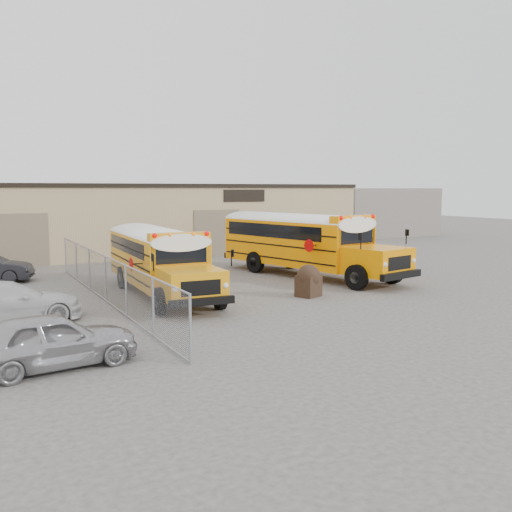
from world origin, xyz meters
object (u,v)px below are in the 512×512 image
tarp_bundle (308,280)px  car_white (8,302)px  school_bus_right (224,232)px  school_bus_left (128,243)px  car_silver (51,340)px

tarp_bundle → car_white: bearing=176.2°
school_bus_right → tarp_bundle: bearing=-97.3°
school_bus_left → school_bus_right: 6.74m
tarp_bundle → car_silver: 11.71m
school_bus_left → car_silver: school_bus_left is taller
school_bus_left → tarp_bundle: (4.91, -9.14, -0.94)m
school_bus_right → car_silver: (-12.06, -16.31, -1.14)m
school_bus_right → car_silver: 20.32m
car_silver → school_bus_right: bearing=-43.8°
school_bus_left → car_white: school_bus_left is taller
school_bus_right → car_white: 16.52m
car_silver → car_white: (-0.55, 5.70, -0.02)m
school_bus_right → school_bus_left: bearing=-160.7°
car_silver → car_white: size_ratio=0.88×
school_bus_left → tarp_bundle: school_bus_left is taller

